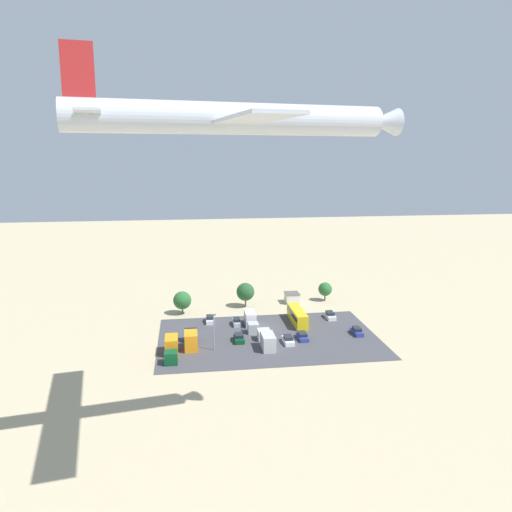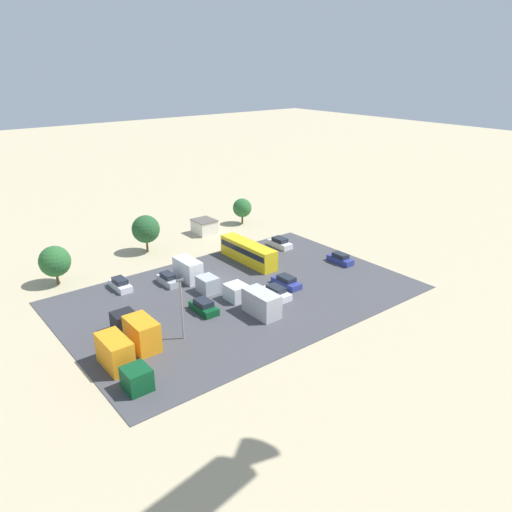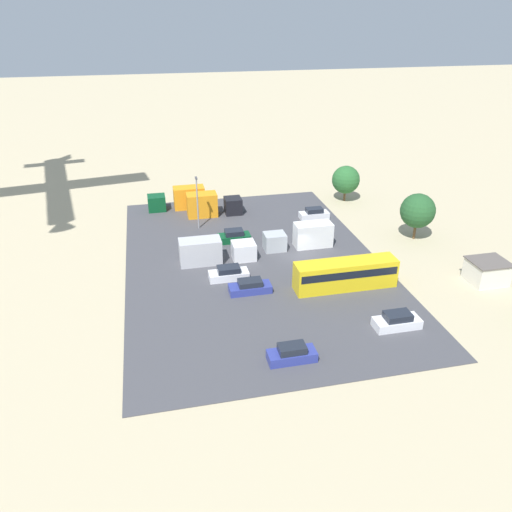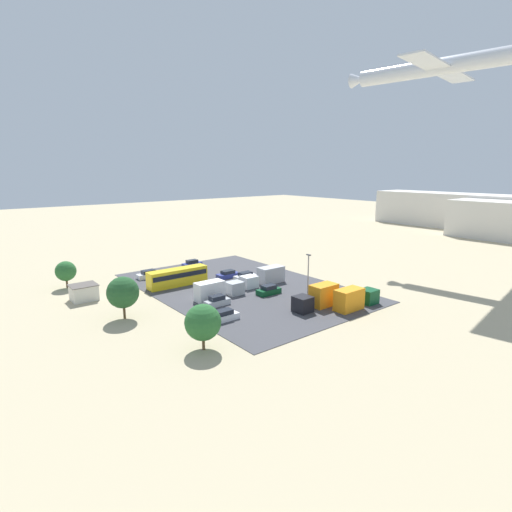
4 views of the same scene
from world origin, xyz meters
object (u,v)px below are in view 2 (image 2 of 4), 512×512
at_px(bus, 248,252).
at_px(parked_car_3, 168,280).
at_px(parked_car_4, 120,284).
at_px(parked_car_6, 280,243).
at_px(parked_truck_2, 254,300).
at_px(shed_building, 204,227).
at_px(parked_car_2, 286,282).
at_px(parked_truck_3, 121,359).
at_px(parked_car_5, 204,307).
at_px(parked_truck_1, 137,330).
at_px(parked_truck_0, 193,274).
at_px(parked_car_1, 276,292).
at_px(parked_car_0, 340,259).

height_order(bus, parked_car_3, bus).
bearing_deg(parked_car_4, parked_car_6, 177.80).
bearing_deg(parked_truck_2, shed_building, 68.60).
height_order(shed_building, parked_car_2, shed_building).
distance_m(parked_car_3, parked_car_6, 22.74).
distance_m(parked_car_2, parked_truck_3, 27.93).
bearing_deg(parked_truck_3, shed_building, -133.84).
xyz_separation_m(parked_car_5, parked_truck_2, (-5.36, 3.61, 0.74)).
relative_size(parked_truck_1, parked_truck_3, 0.94).
xyz_separation_m(parked_car_3, parked_truck_0, (-3.05, 1.98, 0.76)).
bearing_deg(parked_car_1, parked_car_0, 10.48).
distance_m(bus, parked_truck_0, 11.25).
height_order(bus, parked_truck_3, parked_truck_3).
height_order(shed_building, parked_truck_3, parked_truck_3).
relative_size(shed_building, parked_car_1, 0.92).
relative_size(shed_building, parked_car_5, 0.98).
height_order(parked_truck_1, parked_truck_2, parked_truck_1).
xyz_separation_m(parked_truck_0, parked_truck_3, (17.54, 14.37, 0.09)).
bearing_deg(parked_car_5, parked_truck_2, -33.96).
distance_m(shed_building, parked_car_5, 31.27).
bearing_deg(parked_truck_2, parked_car_6, 41.05).
xyz_separation_m(parked_car_3, parked_truck_3, (14.48, 16.35, 0.85)).
bearing_deg(parked_truck_0, parked_truck_3, 39.34).
xyz_separation_m(parked_car_4, parked_car_5, (-5.48, 13.11, 0.02)).
relative_size(parked_car_0, parked_car_1, 0.95).
bearing_deg(parked_car_2, parked_truck_0, -42.52).
relative_size(bus, parked_truck_1, 1.41).
height_order(parked_car_5, parked_truck_1, parked_truck_1).
bearing_deg(parked_car_0, shed_building, 109.19).
xyz_separation_m(parked_truck_1, parked_truck_3, (3.85, 4.29, -0.06)).
bearing_deg(parked_car_5, parked_car_4, 112.68).
relative_size(bus, parked_car_0, 2.64).
bearing_deg(parked_truck_0, shed_building, -126.91).
bearing_deg(parked_car_0, parked_truck_0, 160.54).
distance_m(parked_car_3, parked_car_5, 10.38).
bearing_deg(parked_truck_3, bus, -151.00).
bearing_deg(parked_car_6, parked_car_2, 52.40).
relative_size(parked_car_2, parked_car_6, 1.01).
bearing_deg(shed_building, parked_truck_1, 45.87).
xyz_separation_m(parked_car_6, parked_truck_1, (33.32, 13.71, 0.93)).
bearing_deg(bus, parked_truck_1, 25.07).
bearing_deg(parked_car_3, bus, -1.83).
relative_size(parked_car_3, parked_car_5, 0.98).
xyz_separation_m(parked_car_6, parked_truck_2, (17.93, 15.61, 0.74)).
bearing_deg(parked_truck_3, parked_car_4, -113.75).
xyz_separation_m(parked_car_2, parked_truck_3, (27.41, 5.32, 0.92)).
xyz_separation_m(parked_car_4, parked_truck_2, (-10.84, 16.72, 0.76)).
height_order(parked_car_4, parked_truck_2, parked_truck_2).
relative_size(bus, parked_car_4, 2.64).
xyz_separation_m(bus, parked_car_2, (1.27, 10.58, -1.12)).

